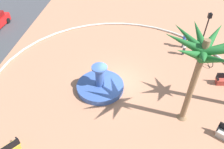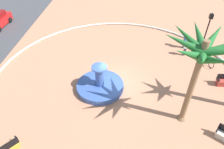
{
  "view_description": "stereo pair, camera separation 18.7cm",
  "coord_description": "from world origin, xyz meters",
  "px_view_note": "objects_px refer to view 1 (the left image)",
  "views": [
    {
      "loc": [
        -13.3,
        -0.62,
        12.02
      ],
      "look_at": [
        -0.28,
        0.39,
        1.0
      ],
      "focal_mm": 34.01,
      "sensor_mm": 36.0,
      "label": 1
    },
    {
      "loc": [
        -13.29,
        -0.81,
        12.02
      ],
      "look_at": [
        -0.28,
        0.39,
        1.0
      ],
      "focal_mm": 34.01,
      "sensor_mm": 36.0,
      "label": 2
    }
  ],
  "objects_px": {
    "lamppost": "(206,28)",
    "bicycle_red_frame": "(207,60)",
    "person_cyclist_helmet": "(184,40)",
    "person_cyclist_photo": "(185,47)",
    "fountain": "(100,86)",
    "palm_tree_by_curb": "(202,54)",
    "trash_bin": "(185,38)"
  },
  "relations": [
    {
      "from": "lamppost",
      "to": "bicycle_red_frame",
      "type": "xyz_separation_m",
      "value": [
        -2.45,
        -0.03,
        -1.97
      ]
    },
    {
      "from": "fountain",
      "to": "bicycle_red_frame",
      "type": "distance_m",
      "value": 10.32
    },
    {
      "from": "palm_tree_by_curb",
      "to": "trash_bin",
      "type": "xyz_separation_m",
      "value": [
        10.52,
        -2.09,
        -5.03
      ]
    },
    {
      "from": "bicycle_red_frame",
      "to": "person_cyclist_photo",
      "type": "xyz_separation_m",
      "value": [
        1.35,
        1.91,
        0.53
      ]
    },
    {
      "from": "fountain",
      "to": "palm_tree_by_curb",
      "type": "xyz_separation_m",
      "value": [
        -2.45,
        -6.1,
        5.1
      ]
    },
    {
      "from": "palm_tree_by_curb",
      "to": "lamppost",
      "type": "height_order",
      "value": "palm_tree_by_curb"
    },
    {
      "from": "lamppost",
      "to": "trash_bin",
      "type": "xyz_separation_m",
      "value": [
        1.52,
        1.25,
        -1.97
      ]
    },
    {
      "from": "fountain",
      "to": "person_cyclist_photo",
      "type": "relative_size",
      "value": 2.33
    },
    {
      "from": "fountain",
      "to": "lamppost",
      "type": "bearing_deg",
      "value": -55.26
    },
    {
      "from": "trash_bin",
      "to": "bicycle_red_frame",
      "type": "xyz_separation_m",
      "value": [
        -3.96,
        -1.28,
        -0.0
      ]
    },
    {
      "from": "palm_tree_by_curb",
      "to": "person_cyclist_helmet",
      "type": "distance_m",
      "value": 10.42
    },
    {
      "from": "bicycle_red_frame",
      "to": "person_cyclist_photo",
      "type": "height_order",
      "value": "person_cyclist_photo"
    },
    {
      "from": "palm_tree_by_curb",
      "to": "fountain",
      "type": "bearing_deg",
      "value": 68.07
    },
    {
      "from": "trash_bin",
      "to": "person_cyclist_photo",
      "type": "height_order",
      "value": "person_cyclist_photo"
    },
    {
      "from": "person_cyclist_helmet",
      "to": "person_cyclist_photo",
      "type": "xyz_separation_m",
      "value": [
        -1.34,
        0.2,
        0.0
      ]
    },
    {
      "from": "lamppost",
      "to": "bicycle_red_frame",
      "type": "height_order",
      "value": "lamppost"
    },
    {
      "from": "palm_tree_by_curb",
      "to": "lamppost",
      "type": "xyz_separation_m",
      "value": [
        9.0,
        -3.34,
        -3.07
      ]
    },
    {
      "from": "palm_tree_by_curb",
      "to": "person_cyclist_helmet",
      "type": "bearing_deg",
      "value": -10.22
    },
    {
      "from": "fountain",
      "to": "person_cyclist_photo",
      "type": "distance_m",
      "value": 9.34
    },
    {
      "from": "person_cyclist_helmet",
      "to": "trash_bin",
      "type": "bearing_deg",
      "value": -18.6
    },
    {
      "from": "palm_tree_by_curb",
      "to": "person_cyclist_helmet",
      "type": "height_order",
      "value": "palm_tree_by_curb"
    },
    {
      "from": "lamppost",
      "to": "person_cyclist_helmet",
      "type": "relative_size",
      "value": 2.48
    },
    {
      "from": "lamppost",
      "to": "person_cyclist_photo",
      "type": "bearing_deg",
      "value": 120.36
    },
    {
      "from": "fountain",
      "to": "trash_bin",
      "type": "bearing_deg",
      "value": -45.45
    },
    {
      "from": "lamppost",
      "to": "person_cyclist_helmet",
      "type": "height_order",
      "value": "lamppost"
    },
    {
      "from": "palm_tree_by_curb",
      "to": "lamppost",
      "type": "bearing_deg",
      "value": -20.38
    },
    {
      "from": "bicycle_red_frame",
      "to": "person_cyclist_photo",
      "type": "distance_m",
      "value": 2.4
    },
    {
      "from": "lamppost",
      "to": "person_cyclist_photo",
      "type": "height_order",
      "value": "lamppost"
    },
    {
      "from": "bicycle_red_frame",
      "to": "person_cyclist_photo",
      "type": "bearing_deg",
      "value": 54.81
    },
    {
      "from": "lamppost",
      "to": "person_cyclist_helmet",
      "type": "bearing_deg",
      "value": 81.77
    },
    {
      "from": "trash_bin",
      "to": "bicycle_red_frame",
      "type": "height_order",
      "value": "bicycle_red_frame"
    },
    {
      "from": "lamppost",
      "to": "trash_bin",
      "type": "bearing_deg",
      "value": 39.43
    }
  ]
}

